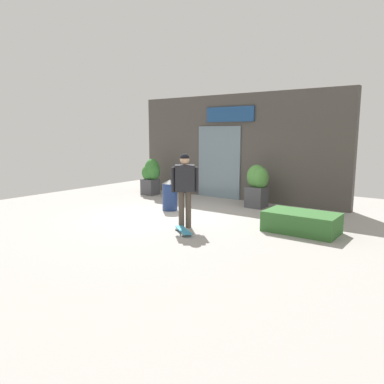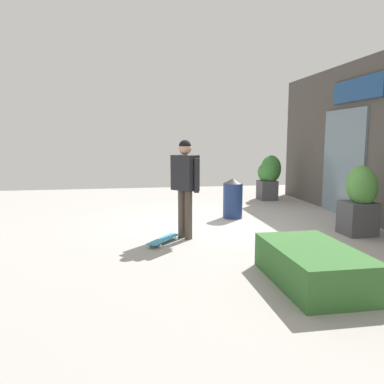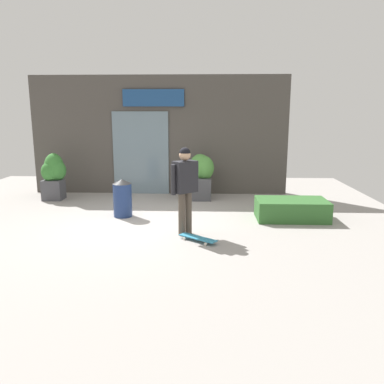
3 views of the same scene
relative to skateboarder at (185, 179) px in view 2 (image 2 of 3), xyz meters
The scene contains 8 objects.
ground_plane 1.62m from the skateboarder, 141.95° to the left, with size 12.00×12.00×0.00m, color #9E9993.
building_facade 4.15m from the skateboarder, 103.96° to the left, with size 7.38×0.31×3.38m.
skateboarder is the anchor object (origin of this frame).
skateboard 1.09m from the skateboarder, 57.05° to the right, with size 0.74×0.61×0.08m.
planter_box_left 3.16m from the skateboarder, 84.83° to the left, with size 0.67×0.57×1.24m.
planter_box_right 4.79m from the skateboarder, 141.75° to the left, with size 0.64×0.64×1.26m.
trash_bin 2.06m from the skateboarder, 139.69° to the left, with size 0.43×0.43×0.87m.
hedge_ledge 2.72m from the skateboarder, 27.23° to the left, with size 1.55×0.90×0.45m, color #33662D.
Camera 2 is at (7.26, -1.70, 1.71)m, focal length 35.02 mm.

